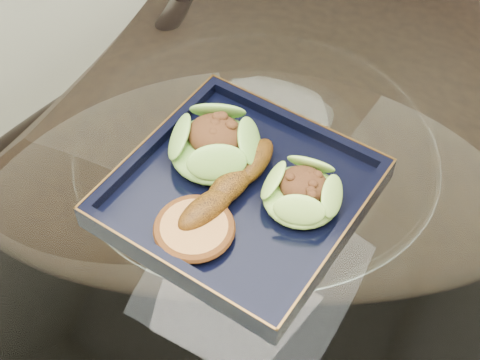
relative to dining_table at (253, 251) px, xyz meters
The scene contains 7 objects.
dining_table is the anchor object (origin of this frame).
dining_chair 0.45m from the dining_table, 106.65° to the left, with size 0.56×0.56×1.08m.
navy_plate 0.18m from the dining_table, 88.27° to the right, with size 0.27×0.27×0.02m, color black.
lettuce_wrap_left 0.21m from the dining_table, 168.84° to the right, with size 0.11×0.11×0.04m, color #558D29.
lettuce_wrap_right 0.21m from the dining_table, 17.76° to the right, with size 0.09×0.09×0.03m, color #699C2D.
roasted_plantain 0.21m from the dining_table, 98.03° to the right, with size 0.16×0.03×0.03m, color #62380A.
crumb_patty 0.23m from the dining_table, 96.46° to the right, with size 0.08×0.08×0.01m, color #B47A3C.
Camera 1 is at (0.24, -0.47, 1.40)m, focal length 50.00 mm.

